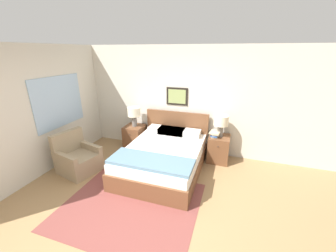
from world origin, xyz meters
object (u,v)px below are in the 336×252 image
at_px(nightstand_near_window, 135,137).
at_px(table_lamp_by_door, 221,122).
at_px(nightstand_by_door, 219,149).
at_px(bed, 164,157).
at_px(table_lamp_near_window, 134,113).
at_px(armchair, 78,159).

relative_size(nightstand_near_window, table_lamp_by_door, 1.23).
distance_m(nightstand_by_door, table_lamp_by_door, 0.66).
height_order(bed, table_lamp_near_window, table_lamp_near_window).
bearing_deg(bed, armchair, -159.97).
bearing_deg(bed, table_lamp_near_window, 144.26).
bearing_deg(table_lamp_by_door, armchair, -153.60).
distance_m(bed, table_lamp_near_window, 1.48).
bearing_deg(nightstand_near_window, table_lamp_by_door, 0.05).
distance_m(bed, table_lamp_by_door, 1.49).
relative_size(bed, table_lamp_near_window, 4.21).
bearing_deg(armchair, nightstand_by_door, 129.54).
xyz_separation_m(table_lamp_near_window, table_lamp_by_door, (2.16, 0.00, 0.00)).
height_order(armchair, table_lamp_near_window, table_lamp_near_window).
relative_size(armchair, nightstand_by_door, 1.41).
bearing_deg(armchair, table_lamp_near_window, 167.70).
height_order(nightstand_by_door, table_lamp_by_door, table_lamp_by_door).
xyz_separation_m(nightstand_by_door, table_lamp_by_door, (-0.00, 0.00, 0.66)).
distance_m(armchair, table_lamp_by_door, 3.23).
bearing_deg(table_lamp_near_window, bed, -35.74).
distance_m(nightstand_near_window, table_lamp_by_door, 2.27).
bearing_deg(table_lamp_near_window, table_lamp_by_door, 0.00).
bearing_deg(nightstand_near_window, bed, -35.23).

